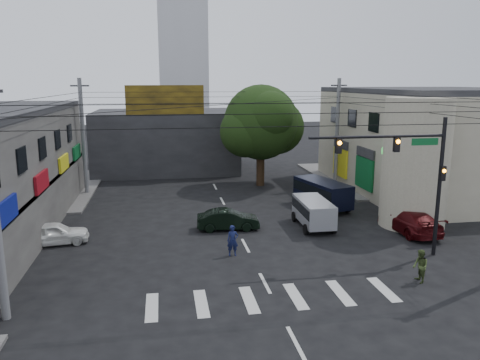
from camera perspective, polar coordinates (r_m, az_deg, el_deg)
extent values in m
plane|color=black|center=(24.35, 1.51, -9.59)|extent=(160.00, 160.00, 0.00)
cube|color=#514F4C|center=(46.87, 19.22, 0.37)|extent=(16.00, 16.00, 0.15)
cube|color=gray|center=(42.01, 22.82, 4.26)|extent=(14.00, 18.00, 8.00)
cylinder|color=gray|center=(30.79, 20.59, 1.95)|extent=(4.00, 4.00, 8.00)
cube|color=#232326|center=(48.60, -9.02, 4.78)|extent=(14.00, 10.00, 6.00)
cube|color=olive|center=(43.36, -9.13, 9.63)|extent=(7.00, 0.30, 2.60)
cube|color=silver|center=(93.25, -7.13, 19.91)|extent=(9.00, 9.00, 44.00)
cylinder|color=black|center=(40.67, 2.51, 2.40)|extent=(0.70, 0.70, 4.40)
sphere|color=black|center=(40.26, 2.55, 7.04)|extent=(6.40, 6.40, 6.40)
cylinder|color=black|center=(25.90, 23.11, -0.92)|extent=(0.20, 0.20, 7.20)
cylinder|color=black|center=(23.77, 16.48, 5.09)|extent=(7.00, 0.14, 0.14)
cube|color=black|center=(24.27, 18.55, 4.14)|extent=(0.28, 0.22, 0.75)
cube|color=black|center=(23.02, 11.92, 4.11)|extent=(0.28, 0.22, 0.75)
sphere|color=orange|center=(24.12, 18.73, 4.44)|extent=(0.20, 0.20, 0.20)
sphere|color=orange|center=(22.87, 12.06, 4.43)|extent=(0.20, 0.20, 0.20)
cube|color=#0C5526|center=(24.99, 21.62, 4.36)|extent=(1.40, 0.06, 0.35)
cylinder|color=#59595B|center=(38.97, -18.56, 4.94)|extent=(0.32, 0.32, 9.20)
cylinder|color=#59595B|center=(41.24, 11.75, 5.66)|extent=(0.32, 0.32, 9.20)
imported|color=black|center=(28.76, -1.46, -4.85)|extent=(1.87, 3.99, 1.25)
imported|color=white|center=(28.19, -21.74, -6.06)|extent=(2.60, 4.17, 1.27)
imported|color=#3F090B|center=(30.03, 19.94, -4.69)|extent=(2.54, 5.11, 1.42)
imported|color=#11173E|center=(24.52, -0.90, -7.40)|extent=(0.61, 0.41, 1.63)
imported|color=#364620|center=(22.91, 21.13, -9.79)|extent=(0.83, 0.69, 1.53)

